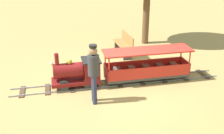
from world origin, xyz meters
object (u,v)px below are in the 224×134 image
(locomotive, at_px, (78,72))
(conductor_person, at_px, (94,70))
(passenger_car, at_px, (147,68))
(park_bench, at_px, (124,44))

(locomotive, distance_m, conductor_person, 1.14)
(passenger_car, bearing_deg, park_bench, 2.33)
(passenger_car, relative_size, park_bench, 2.04)
(park_bench, bearing_deg, locomotive, 139.68)
(passenger_car, bearing_deg, locomotive, 90.00)
(locomotive, relative_size, passenger_car, 0.54)
(conductor_person, relative_size, park_bench, 1.23)
(park_bench, bearing_deg, conductor_person, 153.18)
(conductor_person, bearing_deg, park_bench, -26.82)
(conductor_person, bearing_deg, passenger_car, -61.29)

